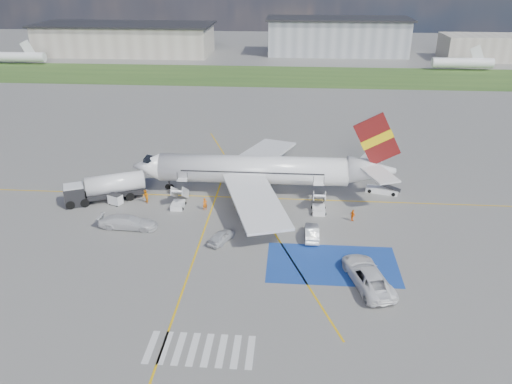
# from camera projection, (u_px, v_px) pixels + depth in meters

# --- Properties ---
(ground) EXTENTS (400.00, 400.00, 0.00)m
(ground) POSITION_uv_depth(u_px,v_px,m) (243.00, 242.00, 57.81)
(ground) COLOR #60605E
(ground) RESTS_ON ground
(grass_strip) EXTENTS (400.00, 30.00, 0.01)m
(grass_strip) POSITION_uv_depth(u_px,v_px,m) (276.00, 76.00, 143.97)
(grass_strip) COLOR #2D4C1E
(grass_strip) RESTS_ON ground
(taxiway_line_main) EXTENTS (120.00, 0.20, 0.01)m
(taxiway_line_main) POSITION_uv_depth(u_px,v_px,m) (252.00, 198.00, 68.69)
(taxiway_line_main) COLOR gold
(taxiway_line_main) RESTS_ON ground
(taxiway_line_cross) EXTENTS (0.20, 60.00, 0.01)m
(taxiway_line_cross) POSITION_uv_depth(u_px,v_px,m) (183.00, 291.00, 49.09)
(taxiway_line_cross) COLOR gold
(taxiway_line_cross) RESTS_ON ground
(taxiway_line_diag) EXTENTS (20.71, 56.45, 0.01)m
(taxiway_line_diag) POSITION_uv_depth(u_px,v_px,m) (252.00, 198.00, 68.69)
(taxiway_line_diag) COLOR gold
(taxiway_line_diag) RESTS_ON ground
(staging_box) EXTENTS (14.00, 8.00, 0.01)m
(staging_box) POSITION_uv_depth(u_px,v_px,m) (332.00, 264.00, 53.48)
(staging_box) COLOR navy
(staging_box) RESTS_ON ground
(crosswalk) EXTENTS (9.00, 4.00, 0.01)m
(crosswalk) POSITION_uv_depth(u_px,v_px,m) (200.00, 350.00, 41.61)
(crosswalk) COLOR silver
(crosswalk) RESTS_ON ground
(terminal_west) EXTENTS (60.00, 22.00, 10.00)m
(terminal_west) POSITION_uv_depth(u_px,v_px,m) (126.00, 40.00, 177.48)
(terminal_west) COLOR #9E9689
(terminal_west) RESTS_ON ground
(terminal_centre) EXTENTS (48.00, 18.00, 12.00)m
(terminal_centre) POSITION_uv_depth(u_px,v_px,m) (337.00, 37.00, 176.37)
(terminal_centre) COLOR gray
(terminal_centre) RESTS_ON ground
(terminal_east) EXTENTS (40.00, 16.00, 8.00)m
(terminal_east) POSITION_uv_depth(u_px,v_px,m) (504.00, 48.00, 167.01)
(terminal_east) COLOR #9E9689
(terminal_east) RESTS_ON ground
(airliner) EXTENTS (36.81, 32.95, 11.92)m
(airliner) POSITION_uv_depth(u_px,v_px,m) (264.00, 170.00, 68.99)
(airliner) COLOR silver
(airliner) RESTS_ON ground
(airstairs_fwd) EXTENTS (1.90, 5.20, 3.60)m
(airstairs_fwd) POSITION_uv_depth(u_px,v_px,m) (179.00, 202.00, 66.11)
(airstairs_fwd) COLOR silver
(airstairs_fwd) RESTS_ON ground
(airstairs_aft) EXTENTS (1.90, 5.20, 3.60)m
(airstairs_aft) POSITION_uv_depth(u_px,v_px,m) (319.00, 207.00, 64.82)
(airstairs_aft) COLOR silver
(airstairs_aft) RESTS_ON ground
(fuel_tanker) EXTENTS (10.66, 6.84, 3.58)m
(fuel_tanker) POSITION_uv_depth(u_px,v_px,m) (106.00, 190.00, 67.49)
(fuel_tanker) COLOR black
(fuel_tanker) RESTS_ON ground
(gpu_cart) EXTENTS (2.09, 1.75, 1.50)m
(gpu_cart) POSITION_uv_depth(u_px,v_px,m) (115.00, 200.00, 66.54)
(gpu_cart) COLOR silver
(gpu_cart) RESTS_ON ground
(belt_loader) EXTENTS (4.88, 2.74, 1.41)m
(belt_loader) POSITION_uv_depth(u_px,v_px,m) (382.00, 190.00, 70.13)
(belt_loader) COLOR silver
(belt_loader) RESTS_ON ground
(car_silver_a) EXTENTS (3.16, 4.28, 1.36)m
(car_silver_a) POSITION_uv_depth(u_px,v_px,m) (221.00, 237.00, 57.53)
(car_silver_a) COLOR #BABCC2
(car_silver_a) RESTS_ON ground
(car_silver_b) EXTENTS (1.62, 4.60, 1.51)m
(car_silver_b) POSITION_uv_depth(u_px,v_px,m) (312.00, 232.00, 58.31)
(car_silver_b) COLOR silver
(car_silver_b) RESTS_ON ground
(van_white_a) EXTENTS (4.64, 7.18, 2.48)m
(van_white_a) POSITION_uv_depth(u_px,v_px,m) (368.00, 273.00, 49.74)
(van_white_a) COLOR silver
(van_white_a) RESTS_ON ground
(van_white_b) EXTENTS (5.52, 2.48, 2.12)m
(van_white_b) POSITION_uv_depth(u_px,v_px,m) (128.00, 220.00, 60.41)
(van_white_b) COLOR silver
(van_white_b) RESTS_ON ground
(crew_fwd) EXTENTS (0.72, 0.63, 1.67)m
(crew_fwd) POSITION_uv_depth(u_px,v_px,m) (205.00, 204.00, 64.99)
(crew_fwd) COLOR #DC600B
(crew_fwd) RESTS_ON ground
(crew_nose) EXTENTS (1.08, 1.14, 1.86)m
(crew_nose) POSITION_uv_depth(u_px,v_px,m) (146.00, 197.00, 66.88)
(crew_nose) COLOR orange
(crew_nose) RESTS_ON ground
(crew_aft) EXTENTS (0.82, 0.95, 1.53)m
(crew_aft) POSITION_uv_depth(u_px,v_px,m) (353.00, 215.00, 62.23)
(crew_aft) COLOR orange
(crew_aft) RESTS_ON ground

